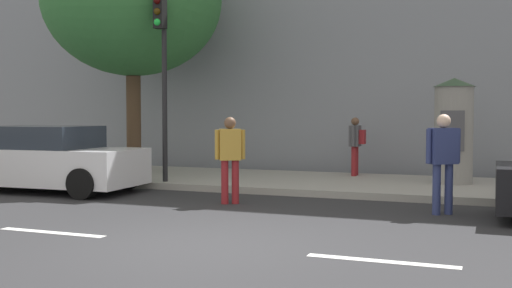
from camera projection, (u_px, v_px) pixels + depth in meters
ground_plane at (199, 245)px, 8.04m from camera, size 80.00×80.00×0.00m
sidewalk_curb at (330, 183)px, 14.55m from camera, size 36.00×4.00×0.15m
lane_markings at (199, 245)px, 8.04m from camera, size 25.80×0.16×0.01m
traffic_light at (162, 57)px, 14.05m from camera, size 0.24×0.45×4.29m
poster_column at (454, 130)px, 13.86m from camera, size 0.94×0.94×2.40m
street_tree at (133, 0)px, 16.14m from camera, size 4.74×4.74×6.62m
pedestrian_in_dark_shirt at (230, 153)px, 11.70m from camera, size 0.52×0.41×1.68m
pedestrian_tallest at (443, 155)px, 10.46m from camera, size 0.54×0.48×1.73m
pedestrian_near_pole at (356, 141)px, 15.59m from camera, size 0.39×0.65×1.50m
parked_car_silver at (48, 160)px, 13.61m from camera, size 4.19×2.04×1.46m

